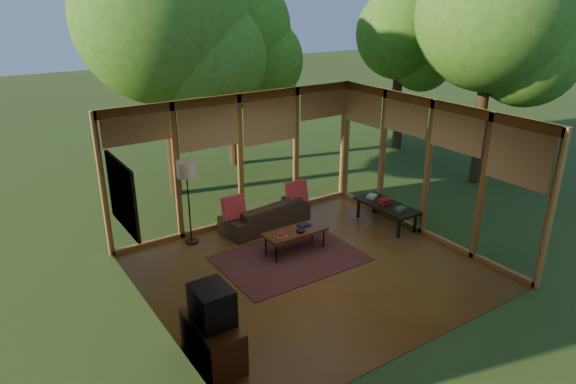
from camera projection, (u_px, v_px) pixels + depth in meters
floor at (312, 270)px, 8.98m from camera, size 5.50×5.50×0.00m
ceiling at (315, 118)px, 8.00m from camera, size 5.50×5.50×0.00m
wall_left at (152, 240)px, 7.07m from camera, size 0.04×5.00×2.70m
wall_front at (429, 259)px, 6.55m from camera, size 5.50×0.04×2.70m
window_wall_back at (240, 160)px, 10.43m from camera, size 5.50×0.12×2.70m
window_wall_right at (428, 169)px, 9.91m from camera, size 0.12×5.00×2.70m
exterior_lawn at (358, 122)px, 19.32m from camera, size 40.00×40.00×0.00m
tree_nw at (161, 17)px, 11.01m from camera, size 3.79×3.79×5.95m
tree_ne at (228, 30)px, 13.36m from camera, size 3.27×3.27×5.26m
tree_se at (494, 14)px, 11.66m from camera, size 3.57×3.57×5.88m
tree_far at (401, 34)px, 14.75m from camera, size 2.62×2.62×4.74m
rug at (290, 258)px, 9.36m from camera, size 2.53×1.79×0.01m
sofa at (265, 214)px, 10.57m from camera, size 1.94×0.94×0.55m
pillow_left at (234, 208)px, 10.02m from camera, size 0.45×0.24×0.47m
pillow_right at (297, 192)px, 10.80m from camera, size 0.46×0.24×0.48m
ct_book_lower at (281, 236)px, 9.25m from camera, size 0.20×0.16×0.03m
ct_book_upper at (281, 234)px, 9.24m from camera, size 0.18×0.15×0.03m
ct_book_side at (304, 225)px, 9.66m from camera, size 0.22×0.17×0.03m
ct_bowl at (301, 230)px, 9.41m from camera, size 0.16×0.16×0.07m
media_cabinet at (213, 341)px, 6.67m from camera, size 0.50×1.00×0.60m
television at (212, 305)px, 6.48m from camera, size 0.45×0.55×0.50m
console_book_a at (401, 209)px, 10.25m from camera, size 0.22×0.17×0.07m
console_book_b at (385, 201)px, 10.59m from camera, size 0.25×0.19×0.11m
console_book_c at (372, 196)px, 10.91m from camera, size 0.28×0.25×0.06m
floor_lamp at (187, 174)px, 9.46m from camera, size 0.36×0.36×1.65m
coffee_table at (295, 232)px, 9.49m from camera, size 1.20×0.50×0.43m
side_console at (387, 206)px, 10.59m from camera, size 0.60×1.40×0.46m
wall_painting at (122, 195)px, 8.10m from camera, size 0.06×1.35×1.15m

